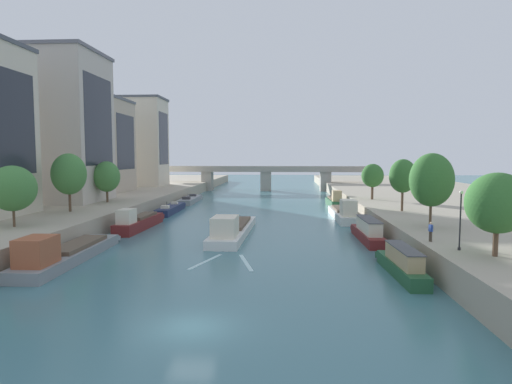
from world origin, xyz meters
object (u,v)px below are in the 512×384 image
object	(u,v)px
moored_boat_left_midway	(139,222)
person_on_quay	(431,230)
tree_right_distant	(497,203)
tree_right_end_of_row	(403,176)
moored_boat_right_upstream	(344,213)
barge_midriver	(233,229)
tree_left_nearest	(13,188)
tree_right_nearest	(432,180)
tree_left_second	(69,174)
moored_boat_right_downstream	(402,263)
bridge_far	(266,175)
moored_boat_left_lone	(171,209)
moored_boat_left_end	(190,200)
moored_boat_right_near	(368,231)
lamppost_right_bank	(460,217)
tree_right_past_mid	(373,176)
moored_boat_left_far	(65,253)
tree_left_end_of_row	(107,177)
moored_boat_right_lone	(334,201)

from	to	relation	value
moored_boat_left_midway	person_on_quay	bearing A→B (deg)	-30.75
tree_right_distant	tree_right_end_of_row	size ratio (longest dim) A/B	0.88
moored_boat_right_upstream	person_on_quay	bearing A→B (deg)	-83.72
barge_midriver	moored_boat_right_upstream	size ratio (longest dim) A/B	1.21
tree_left_nearest	tree_right_nearest	world-z (taller)	tree_right_nearest
tree_left_second	tree_right_end_of_row	xyz separation A→B (m)	(42.16, 3.16, -0.27)
moored_boat_right_downstream	bridge_far	distance (m)	85.69
moored_boat_left_lone	bridge_far	size ratio (longest dim) A/B	0.24
moored_boat_left_lone	bridge_far	bearing A→B (deg)	73.69
moored_boat_left_lone	moored_boat_left_end	distance (m)	16.34
moored_boat_left_end	tree_right_distant	world-z (taller)	tree_right_distant
tree_right_end_of_row	moored_boat_right_upstream	bearing A→B (deg)	125.74
bridge_far	person_on_quay	world-z (taller)	bridge_far
moored_boat_left_midway	moored_boat_right_near	bearing A→B (deg)	-12.17
moored_boat_right_upstream	lamppost_right_bank	size ratio (longest dim) A/B	3.57
moored_boat_right_near	moored_boat_right_downstream	bearing A→B (deg)	-90.20
moored_boat_left_lone	bridge_far	distance (m)	49.54
tree_right_past_mid	tree_left_nearest	bearing A→B (deg)	-143.35
moored_boat_left_far	tree_right_nearest	world-z (taller)	tree_right_nearest
moored_boat_left_far	bridge_far	distance (m)	83.38
tree_right_nearest	lamppost_right_bank	bearing A→B (deg)	-97.09
moored_boat_left_far	moored_boat_right_upstream	bearing A→B (deg)	45.46
tree_left_second	person_on_quay	distance (m)	42.86
tree_right_nearest	tree_left_nearest	bearing A→B (deg)	-176.69
moored_boat_left_lone	tree_left_end_of_row	world-z (taller)	tree_left_end_of_row
moored_boat_left_lone	tree_right_distant	size ratio (longest dim) A/B	2.29
tree_left_nearest	moored_boat_left_end	bearing A→B (deg)	80.75
moored_boat_right_upstream	tree_right_distant	distance (m)	34.80
moored_boat_left_lone	lamppost_right_bank	xyz separation A→B (m)	(31.98, -38.24, 4.24)
barge_midriver	bridge_far	distance (m)	68.56
barge_midriver	moored_boat_left_far	size ratio (longest dim) A/B	1.15
moored_boat_right_downstream	tree_right_distant	bearing A→B (deg)	-29.26
bridge_far	tree_left_end_of_row	bearing A→B (deg)	-112.07
moored_boat_right_lone	tree_left_nearest	bearing A→B (deg)	-131.89
barge_midriver	tree_left_end_of_row	xyz separation A→B (m)	(-20.95, 14.35, 5.39)
tree_left_second	tree_right_end_of_row	distance (m)	42.28
tree_left_end_of_row	moored_boat_left_end	bearing A→B (deg)	71.35
moored_boat_right_near	tree_right_end_of_row	bearing A→B (deg)	54.16
moored_boat_left_midway	moored_boat_left_lone	world-z (taller)	moored_boat_left_midway
tree_right_end_of_row	person_on_quay	distance (m)	20.75
moored_boat_left_far	moored_boat_left_end	bearing A→B (deg)	90.03
barge_midriver	moored_boat_left_lone	distance (m)	24.69
barge_midriver	tree_left_nearest	bearing A→B (deg)	-156.54
moored_boat_left_lone	tree_left_second	bearing A→B (deg)	-114.51
tree_right_past_mid	person_on_quay	distance (m)	35.78
moored_boat_left_midway	tree_left_second	xyz separation A→B (m)	(-8.42, -1.20, 6.16)
tree_right_distant	tree_left_nearest	bearing A→B (deg)	166.36
moored_boat_left_far	moored_boat_right_near	xyz separation A→B (m)	(28.45, 11.85, 0.17)
barge_midriver	moored_boat_right_near	bearing A→B (deg)	-6.66
person_on_quay	moored_boat_right_upstream	bearing A→B (deg)	96.28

